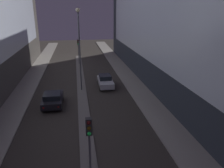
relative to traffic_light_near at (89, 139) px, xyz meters
The scene contains 7 objects.
building_right 22.51m from the traffic_light_near, 58.64° to the left, with size 6.01×43.67×20.63m.
median_strip 17.30m from the traffic_light_near, 90.00° to the left, with size 1.08×39.16×0.10m.
traffic_light_near is the anchor object (origin of this frame).
traffic_light_mid 29.38m from the traffic_light_near, 90.00° to the left, with size 0.32×0.42×4.31m.
street_lamp 16.02m from the traffic_light_near, 90.00° to the left, with size 0.47×0.47×9.47m.
car_left_lane 12.46m from the traffic_light_near, 104.44° to the left, with size 1.94×4.02×1.44m.
car_right_lane 17.11m from the traffic_light_near, 79.64° to the left, with size 1.72×4.05×1.50m.
Camera 1 is at (-0.42, -5.89, 9.42)m, focal length 35.00 mm.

